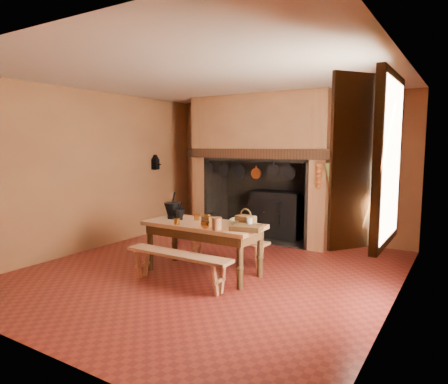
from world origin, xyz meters
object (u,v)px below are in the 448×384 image
object	(u,v)px
bench_front	(178,261)
mixing_bowl	(240,221)
iron_range	(277,214)
coffee_grinder	(207,220)
work_table	(204,231)
wicker_basket	(246,220)

from	to	relation	value
bench_front	mixing_bowl	world-z (taller)	mixing_bowl
iron_range	coffee_grinder	xyz separation A→B (m)	(0.15, -2.70, 0.33)
work_table	wicker_basket	distance (m)	0.65
iron_range	wicker_basket	world-z (taller)	iron_range
work_table	wicker_basket	size ratio (longest dim) A/B	6.33
work_table	coffee_grinder	distance (m)	0.26
coffee_grinder	mixing_bowl	world-z (taller)	coffee_grinder
coffee_grinder	wicker_basket	bearing A→B (deg)	26.09
bench_front	coffee_grinder	xyz separation A→B (m)	(0.14, 0.49, 0.49)
bench_front	wicker_basket	size ratio (longest dim) A/B	5.78
work_table	iron_range	bearing A→B (deg)	90.22
work_table	mixing_bowl	size ratio (longest dim) A/B	5.90
work_table	coffee_grinder	bearing A→B (deg)	-37.25
iron_range	bench_front	distance (m)	3.19
iron_range	coffee_grinder	bearing A→B (deg)	-86.86
mixing_bowl	coffee_grinder	bearing A→B (deg)	-138.83
work_table	coffee_grinder	xyz separation A→B (m)	(0.14, -0.11, 0.19)
bench_front	coffee_grinder	size ratio (longest dim) A/B	8.35
coffee_grinder	mixing_bowl	xyz separation A→B (m)	(0.35, 0.30, -0.04)
bench_front	wicker_basket	distance (m)	1.08
iron_range	wicker_basket	distance (m)	2.55
work_table	bench_front	bearing A→B (deg)	-90.00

